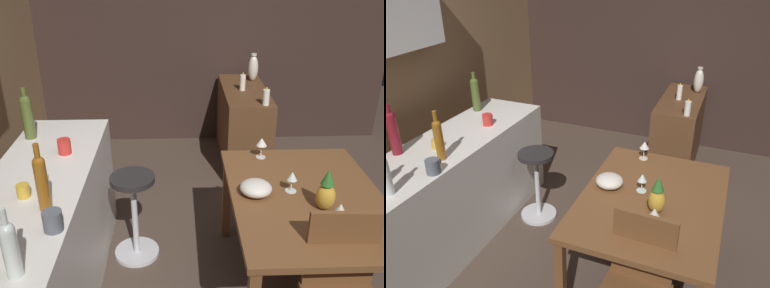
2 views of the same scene
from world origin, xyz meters
The scene contains 20 objects.
ground_plane centered at (0.00, 0.00, 0.00)m, with size 9.00×9.00×0.00m, color #47382D.
wall_side_right centered at (2.55, 0.30, 1.30)m, with size 0.10×4.40×2.60m, color #33231E.
dining_table centered at (-0.03, -0.29, 0.66)m, with size 1.31×0.95×0.74m.
kitchen_counter centered at (-0.16, 1.35, 0.45)m, with size 2.10×0.60×0.90m, color silver.
sideboard_cabinet centered at (1.88, -0.18, 0.41)m, with size 1.10×0.44×0.82m, color #56351E.
bar_stool centered at (0.36, 0.83, 0.36)m, with size 0.34×0.34×0.68m.
wine_glass_left centered at (0.50, -0.10, 0.86)m, with size 0.08×0.08×0.15m.
wine_glass_right centered at (0.02, -0.20, 0.84)m, with size 0.07×0.07×0.14m.
wine_glass_center centered at (-0.36, -0.37, 0.85)m, with size 0.07×0.07×0.15m.
pineapple_centerpiece centered at (-0.18, -0.35, 0.85)m, with size 0.11×0.11×0.26m.
fruit_bowl centered at (-0.01, 0.03, 0.79)m, with size 0.20×0.20×0.09m, color beige.
wine_bottle_clear centered at (-0.87, 1.20, 1.05)m, with size 0.07×0.07×0.33m.
wine_bottle_amber centered at (-0.37, 1.21, 1.07)m, with size 0.06×0.06×0.38m.
wine_bottle_olive centered at (0.55, 1.56, 1.08)m, with size 0.08×0.08×0.37m.
cup_mustard centered at (-0.24, 1.36, 0.94)m, with size 0.11×0.07×0.08m.
cup_slate centered at (-0.55, 1.12, 0.95)m, with size 0.13×0.10×0.10m.
cup_red centered at (0.29, 1.26, 0.95)m, with size 0.12×0.09×0.10m.
pillar_candle_tall centered at (1.84, -0.15, 0.90)m, with size 0.06×0.06×0.18m.
pillar_candle_short centered at (1.40, -0.30, 0.89)m, with size 0.06×0.06×0.17m.
vase_ceramic_ivory centered at (2.16, -0.30, 0.96)m, with size 0.11×0.11×0.29m.
Camera 1 is at (-2.30, 0.51, 2.16)m, focal length 40.35 mm.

